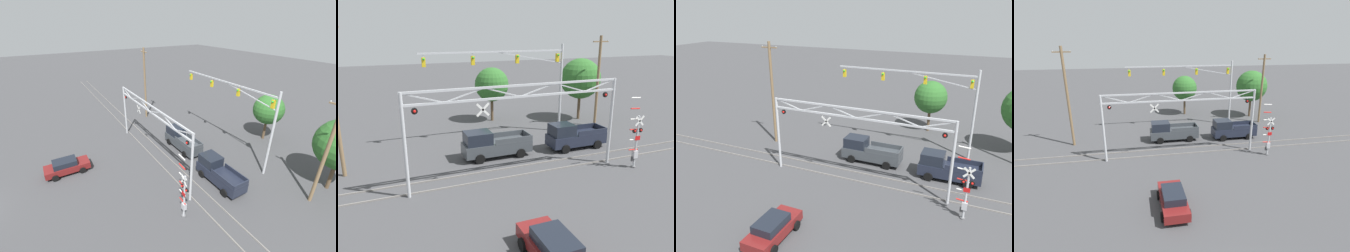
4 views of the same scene
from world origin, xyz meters
TOP-DOWN VIEW (x-y plane):
  - rail_track_near at (0.00, 17.18)m, footprint 80.00×0.08m
  - rail_track_far at (0.00, 18.62)m, footprint 80.00×0.08m
  - crossing_gantry at (-0.02, 16.90)m, footprint 15.09×0.27m
  - crossing_signal_mast at (8.62, 15.38)m, footprint 1.33×0.35m
  - traffic_signal_span at (4.73, 25.58)m, footprint 13.69×0.39m
  - pickup_truck_lead at (-0.43, 21.23)m, footprint 5.52×2.10m
  - pickup_truck_following at (6.74, 20.67)m, footprint 5.13×2.10m
  - sedan_waiting at (-2.18, 8.36)m, footprint 2.01×4.28m
  - utility_pole_right at (12.84, 25.85)m, footprint 1.80×0.28m
  - background_tree_beyond_span at (12.75, 28.83)m, footprint 4.50×4.50m
  - background_tree_far_left_verge at (3.24, 31.82)m, footprint 3.74×3.74m

SIDE VIEW (x-z plane):
  - rail_track_near at x=0.00m, z-range 0.00..0.10m
  - rail_track_far at x=0.00m, z-range 0.00..0.10m
  - sedan_waiting at x=-2.18m, z-range 0.02..1.52m
  - pickup_truck_following at x=6.74m, z-range -0.07..2.20m
  - pickup_truck_lead at x=-0.43m, z-range -0.06..2.20m
  - crossing_signal_mast at x=8.62m, z-range -0.70..4.72m
  - background_tree_far_left_verge at x=3.24m, z-range 1.10..7.08m
  - background_tree_beyond_span at x=12.75m, z-range 1.19..8.10m
  - crossing_gantry at x=-0.02m, z-range 1.52..8.08m
  - utility_pole_right at x=12.84m, z-range 0.15..9.52m
  - traffic_signal_span at x=4.73m, z-range 1.81..10.46m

